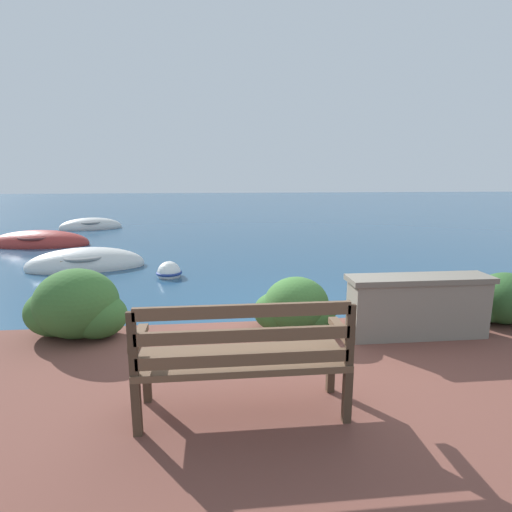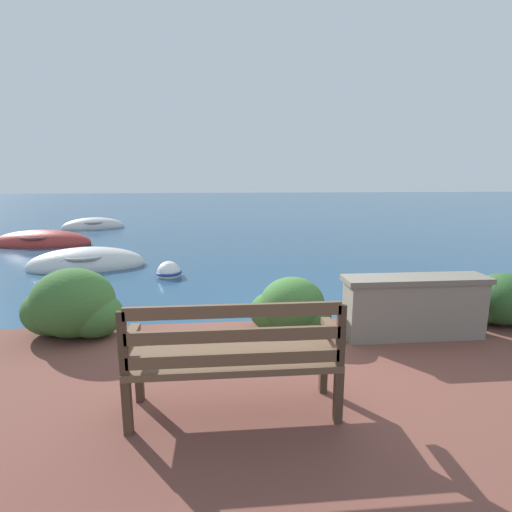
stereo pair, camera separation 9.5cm
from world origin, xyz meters
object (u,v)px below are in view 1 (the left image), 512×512
park_bench (243,355)px  mooring_buoy (169,273)px  rowboat_mid (40,243)px  rowboat_far (91,227)px  rowboat_nearest (86,265)px

park_bench → mooring_buoy: (-1.12, 5.13, -0.62)m
mooring_buoy → rowboat_mid: bearing=135.6°
rowboat_mid → rowboat_far: bearing=-93.0°
rowboat_mid → mooring_buoy: rowboat_mid is taller
rowboat_nearest → rowboat_mid: size_ratio=0.92×
park_bench → mooring_buoy: size_ratio=3.06×
park_bench → rowboat_mid: bearing=112.6°
park_bench → rowboat_far: 13.62m
park_bench → rowboat_nearest: (-3.01, 6.09, -0.64)m
park_bench → mooring_buoy: bearing=95.2°
park_bench → rowboat_nearest: bearing=109.2°
park_bench → rowboat_nearest: 6.82m
rowboat_nearest → rowboat_mid: 3.75m
rowboat_nearest → rowboat_mid: (-2.20, 3.03, -0.00)m
rowboat_nearest → mooring_buoy: (1.89, -0.97, 0.01)m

